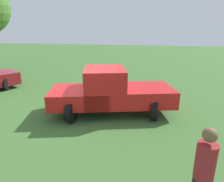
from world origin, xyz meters
name	(u,v)px	position (x,y,z in m)	size (l,w,h in m)	color
ground_plane	(89,113)	(0.00, 0.00, 0.00)	(80.00, 80.00, 0.00)	#3D662D
pickup_truck	(109,90)	(0.28, -0.75, 0.93)	(3.16, 5.04, 1.80)	black
person_bystander	(204,170)	(-3.82, -3.40, 0.99)	(0.41, 0.41, 1.74)	black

